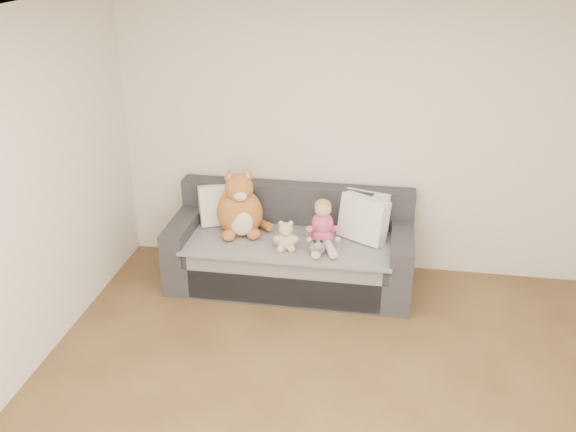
% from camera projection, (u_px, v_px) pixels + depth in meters
% --- Properties ---
extents(room_shell, '(5.00, 5.00, 5.00)m').
position_uv_depth(room_shell, '(339.00, 236.00, 3.97)').
color(room_shell, brown).
rests_on(room_shell, ground).
extents(sofa, '(2.20, 0.94, 0.85)m').
position_uv_depth(sofa, '(291.00, 251.00, 5.93)').
color(sofa, '#2D2D33').
rests_on(sofa, ground).
extents(cushion_left, '(0.45, 0.34, 0.39)m').
position_uv_depth(cushion_left, '(222.00, 205.00, 6.03)').
color(cushion_left, white).
rests_on(cushion_left, sofa).
extents(cushion_right_back, '(0.45, 0.30, 0.39)m').
position_uv_depth(cushion_right_back, '(368.00, 210.00, 5.92)').
color(cushion_right_back, white).
rests_on(cushion_right_back, sofa).
extents(cushion_right_front, '(0.48, 0.40, 0.42)m').
position_uv_depth(cushion_right_front, '(363.00, 219.00, 5.71)').
color(cushion_right_front, white).
rests_on(cushion_right_front, sofa).
extents(toddler, '(0.30, 0.44, 0.43)m').
position_uv_depth(toddler, '(323.00, 227.00, 5.61)').
color(toddler, '#C34476').
rests_on(toddler, sofa).
extents(plush_cat, '(0.52, 0.51, 0.65)m').
position_uv_depth(plush_cat, '(240.00, 209.00, 5.82)').
color(plush_cat, '#A25A24').
rests_on(plush_cat, sofa).
extents(teddy_bear, '(0.22, 0.17, 0.28)m').
position_uv_depth(teddy_bear, '(286.00, 238.00, 5.56)').
color(teddy_bear, tan).
rests_on(teddy_bear, sofa).
extents(plush_cow, '(0.14, 0.21, 0.17)m').
position_uv_depth(plush_cow, '(317.00, 247.00, 5.49)').
color(plush_cow, white).
rests_on(plush_cow, sofa).
extents(sippy_cup, '(0.10, 0.07, 0.11)m').
position_uv_depth(sippy_cup, '(287.00, 239.00, 5.68)').
color(sippy_cup, '#513898').
rests_on(sippy_cup, sofa).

